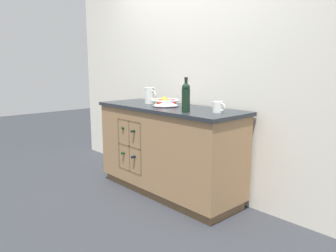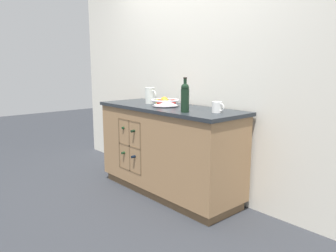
{
  "view_description": "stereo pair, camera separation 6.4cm",
  "coord_description": "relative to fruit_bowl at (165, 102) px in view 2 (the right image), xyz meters",
  "views": [
    {
      "loc": [
        2.47,
        -2.27,
        1.35
      ],
      "look_at": [
        0.0,
        0.0,
        0.73
      ],
      "focal_mm": 35.0,
      "sensor_mm": 36.0,
      "label": 1
    },
    {
      "loc": [
        2.52,
        -2.22,
        1.35
      ],
      "look_at": [
        0.0,
        0.0,
        0.73
      ],
      "focal_mm": 35.0,
      "sensor_mm": 36.0,
      "label": 2
    }
  ],
  "objects": [
    {
      "name": "ceramic_mug",
      "position": [
        0.65,
        0.05,
        0.0
      ],
      "size": [
        0.13,
        0.09,
        0.1
      ],
      "color": "white",
      "rests_on": "kitchen_island"
    },
    {
      "name": "ground_plane",
      "position": [
        0.02,
        0.02,
        -0.98
      ],
      "size": [
        14.0,
        14.0,
        0.0
      ],
      "primitive_type": "plane",
      "color": "#2D3035"
    },
    {
      "name": "fruit_bowl",
      "position": [
        0.0,
        0.0,
        0.0
      ],
      "size": [
        0.29,
        0.29,
        0.09
      ],
      "color": "silver",
      "rests_on": "kitchen_island"
    },
    {
      "name": "kitchen_island",
      "position": [
        0.02,
        0.02,
        -0.51
      ],
      "size": [
        1.71,
        0.63,
        0.94
      ],
      "color": "brown",
      "rests_on": "ground_plane"
    },
    {
      "name": "back_wall",
      "position": [
        0.02,
        0.38,
        0.29
      ],
      "size": [
        4.4,
        0.06,
        2.55
      ],
      "primitive_type": "cube",
      "color": "silver",
      "rests_on": "ground_plane"
    },
    {
      "name": "standing_wine_bottle",
      "position": [
        0.44,
        -0.15,
        0.09
      ],
      "size": [
        0.08,
        0.08,
        0.31
      ],
      "color": "black",
      "rests_on": "kitchen_island"
    },
    {
      "name": "white_pitcher",
      "position": [
        -0.3,
        0.05,
        0.05
      ],
      "size": [
        0.16,
        0.11,
        0.18
      ],
      "color": "silver",
      "rests_on": "kitchen_island"
    }
  ]
}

